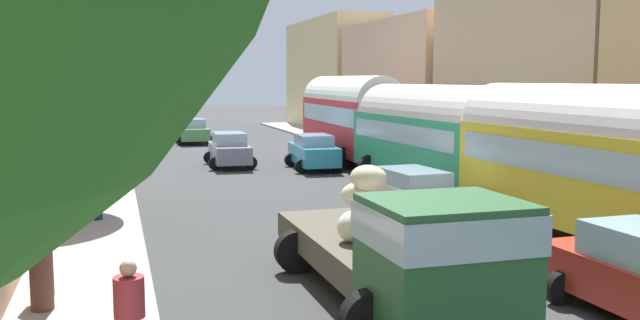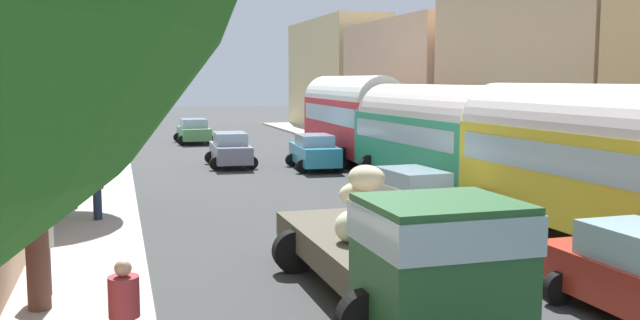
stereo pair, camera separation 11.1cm
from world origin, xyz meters
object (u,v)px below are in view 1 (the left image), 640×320
pedestrian_0 (97,188)px  car_3 (412,191)px  car_0 (229,150)px  car_1 (192,131)px  parked_bus_1 (584,155)px  pedestrian_2 (45,246)px  parked_bus_2 (427,131)px  parked_bus_3 (349,114)px  car_4 (314,152)px  cargo_truck_0 (403,245)px  pedestrian_4 (130,318)px

pedestrian_0 → car_3: bearing=-7.9°
car_0 → car_1: (-0.39, 12.32, -0.02)m
parked_bus_1 → pedestrian_2: (-12.49, -1.31, -1.14)m
parked_bus_2 → pedestrian_2: 16.23m
parked_bus_3 → car_0: parked_bus_3 is taller
car_4 → pedestrian_0: size_ratio=2.20×
parked_bus_2 → car_0: bearing=125.8°
car_3 → cargo_truck_0: bearing=-115.4°
car_3 → pedestrian_0: size_ratio=2.47×
car_4 → cargo_truck_0: bearing=-101.5°
pedestrian_4 → parked_bus_1: bearing=26.4°
parked_bus_1 → parked_bus_2: size_ratio=0.92×
parked_bus_1 → parked_bus_3: (0.00, 18.00, 0.16)m
parked_bus_3 → car_4: (-2.59, -2.62, -1.56)m
car_0 → car_3: 13.53m
parked_bus_3 → car_0: 6.32m
parked_bus_2 → car_0: (-6.10, 8.45, -1.34)m
parked_bus_1 → car_1: size_ratio=2.08×
car_0 → pedestrian_2: pedestrian_2 is taller
parked_bus_2 → parked_bus_3: 9.00m
parked_bus_2 → pedestrian_4: (-11.10, -14.52, -1.13)m
cargo_truck_0 → parked_bus_3: bearing=73.4°
parked_bus_3 → pedestrian_4: bearing=-115.3°
cargo_truck_0 → car_1: cargo_truck_0 is taller
car_3 → parked_bus_3: bearing=78.9°
car_3 → car_4: car_4 is taller
parked_bus_2 → car_4: bearing=112.1°
cargo_truck_0 → car_3: bearing=64.6°
cargo_truck_0 → pedestrian_0: 10.65m
parked_bus_3 → car_3: (-2.68, -13.65, -1.65)m
car_0 → car_1: car_0 is taller
cargo_truck_0 → car_4: (3.88, 19.02, -0.41)m
car_3 → pedestrian_0: (-9.06, 1.26, 0.32)m
car_3 → pedestrian_2: (-9.82, -5.66, 0.35)m
parked_bus_2 → car_3: size_ratio=1.99×
parked_bus_1 → car_3: bearing=121.6°
car_4 → pedestrian_4: (-8.51, -20.90, 0.21)m
car_3 → parked_bus_2: bearing=60.1°
parked_bus_2 → pedestrian_2: bearing=-140.5°
parked_bus_1 → car_4: parked_bus_1 is taller
car_3 → car_0: bearing=104.6°
pedestrian_0 → car_0: bearing=64.5°
car_4 → pedestrian_0: bearing=-133.1°
parked_bus_2 → pedestrian_0: 12.26m
parked_bus_1 → pedestrian_0: size_ratio=4.51×
parked_bus_3 → pedestrian_4: (-11.10, -23.52, -1.35)m
car_0 → car_4: (3.50, -2.07, 0.00)m
parked_bus_2 → car_1: size_ratio=2.26×
parked_bus_2 → pedestrian_4: size_ratio=5.03×
car_3 → pedestrian_0: pedestrian_0 is taller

